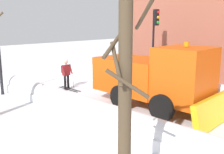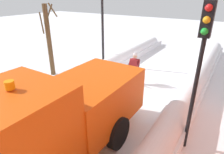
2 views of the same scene
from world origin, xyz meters
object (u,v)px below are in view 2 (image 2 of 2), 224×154
Objects in this scene: plow_truck at (65,115)px; street_lamp at (102,15)px; traffic_light_pole at (201,55)px; skier at (135,67)px; bare_tree_near at (49,40)px.

plow_truck is 1.09× the size of street_lamp.
traffic_light_pole reaches higher than plow_truck.
traffic_light_pole is at bearing 143.17° from street_lamp.
plow_truck is 3.31× the size of skier.
bare_tree_near is (4.92, 1.59, 1.21)m from skier.
bare_tree_near reaches higher than skier.
traffic_light_pole is (-3.02, -2.25, 1.74)m from plow_truck.
bare_tree_near reaches higher than plow_truck.
traffic_light_pole is at bearing 135.31° from skier.
plow_truck is at bearing 96.44° from skier.
skier is at bearing -162.09° from bare_tree_near.
street_lamp reaches higher than skier.
bare_tree_near is at bearing 17.91° from skier.
bare_tree_near is (1.71, 3.11, -1.24)m from street_lamp.
street_lamp is (3.21, -1.52, 2.45)m from skier.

